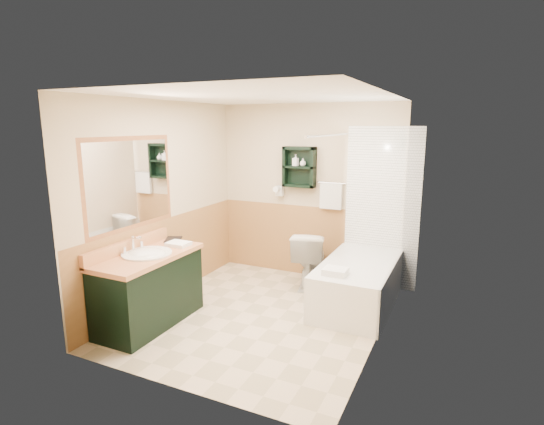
# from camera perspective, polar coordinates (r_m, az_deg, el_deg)

# --- Properties ---
(floor) EXTENTS (3.00, 3.00, 0.00)m
(floor) POSITION_cam_1_polar(r_m,az_deg,el_deg) (4.94, -1.59, -13.65)
(floor) COLOR beige
(floor) RESTS_ON ground
(back_wall) EXTENTS (2.60, 0.04, 2.40)m
(back_wall) POSITION_cam_1_polar(r_m,az_deg,el_deg) (5.93, 4.94, 2.81)
(back_wall) COLOR beige
(back_wall) RESTS_ON ground
(left_wall) EXTENTS (0.04, 3.00, 2.40)m
(left_wall) POSITION_cam_1_polar(r_m,az_deg,el_deg) (5.27, -14.61, 1.34)
(left_wall) COLOR beige
(left_wall) RESTS_ON ground
(right_wall) EXTENTS (0.04, 3.00, 2.40)m
(right_wall) POSITION_cam_1_polar(r_m,az_deg,el_deg) (4.15, 14.86, -1.44)
(right_wall) COLOR beige
(right_wall) RESTS_ON ground
(ceiling) EXTENTS (2.60, 3.00, 0.04)m
(ceiling) POSITION_cam_1_polar(r_m,az_deg,el_deg) (4.47, -1.77, 15.62)
(ceiling) COLOR white
(ceiling) RESTS_ON back_wall
(wainscot_left) EXTENTS (2.98, 2.98, 1.00)m
(wainscot_left) POSITION_cam_1_polar(r_m,az_deg,el_deg) (5.42, -13.94, -5.99)
(wainscot_left) COLOR tan
(wainscot_left) RESTS_ON left_wall
(wainscot_back) EXTENTS (2.58, 2.58, 1.00)m
(wainscot_back) POSITION_cam_1_polar(r_m,az_deg,el_deg) (6.05, 4.71, -3.81)
(wainscot_back) COLOR tan
(wainscot_back) RESTS_ON back_wall
(mirror_frame) EXTENTS (1.30, 1.30, 1.00)m
(mirror_frame) POSITION_cam_1_polar(r_m,az_deg,el_deg) (4.79, -18.51, 3.73)
(mirror_frame) COLOR #985E31
(mirror_frame) RESTS_ON left_wall
(mirror_glass) EXTENTS (1.20, 1.20, 0.90)m
(mirror_glass) POSITION_cam_1_polar(r_m,az_deg,el_deg) (4.78, -18.47, 3.72)
(mirror_glass) COLOR white
(mirror_glass) RESTS_ON left_wall
(tile_right) EXTENTS (1.50, 1.50, 2.10)m
(tile_right) POSITION_cam_1_polar(r_m,az_deg,el_deg) (4.91, 15.90, -1.28)
(tile_right) COLOR white
(tile_right) RESTS_ON right_wall
(tile_back) EXTENTS (0.95, 0.95, 2.10)m
(tile_back) POSITION_cam_1_polar(r_m,az_deg,el_deg) (5.65, 14.56, 0.47)
(tile_back) COLOR white
(tile_back) RESTS_ON back_wall
(tile_accent) EXTENTS (1.50, 1.50, 0.10)m
(tile_accent) POSITION_cam_1_polar(r_m,az_deg,el_deg) (4.80, 16.35, 8.68)
(tile_accent) COLOR #154B32
(tile_accent) RESTS_ON right_wall
(wall_shelf) EXTENTS (0.45, 0.15, 0.55)m
(wall_shelf) POSITION_cam_1_polar(r_m,az_deg,el_deg) (5.81, 3.67, 6.12)
(wall_shelf) COLOR black
(wall_shelf) RESTS_ON back_wall
(hair_dryer) EXTENTS (0.10, 0.24, 0.18)m
(hair_dryer) POSITION_cam_1_polar(r_m,az_deg,el_deg) (6.00, 1.05, 2.95)
(hair_dryer) COLOR white
(hair_dryer) RESTS_ON back_wall
(towel_bar) EXTENTS (0.40, 0.06, 0.40)m
(towel_bar) POSITION_cam_1_polar(r_m,az_deg,el_deg) (5.73, 8.01, 3.94)
(towel_bar) COLOR white
(towel_bar) RESTS_ON back_wall
(curtain_rod) EXTENTS (0.03, 1.60, 0.03)m
(curtain_rod) POSITION_cam_1_polar(r_m,az_deg,el_deg) (4.96, 7.82, 10.28)
(curtain_rod) COLOR silver
(curtain_rod) RESTS_ON back_wall
(shower_curtain) EXTENTS (1.05, 1.05, 1.70)m
(shower_curtain) POSITION_cam_1_polar(r_m,az_deg,el_deg) (5.22, 8.14, 0.94)
(shower_curtain) COLOR beige
(shower_curtain) RESTS_ON curtain_rod
(vanity) EXTENTS (0.59, 1.23, 0.78)m
(vanity) POSITION_cam_1_polar(r_m,az_deg,el_deg) (4.79, -16.20, -9.86)
(vanity) COLOR black
(vanity) RESTS_ON ground
(bathtub) EXTENTS (0.80, 1.50, 0.53)m
(bathtub) POSITION_cam_1_polar(r_m,az_deg,el_deg) (5.19, 11.47, -9.40)
(bathtub) COLOR silver
(bathtub) RESTS_ON ground
(toilet) EXTENTS (0.58, 0.83, 0.74)m
(toilet) POSITION_cam_1_polar(r_m,az_deg,el_deg) (5.69, 5.05, -6.18)
(toilet) COLOR silver
(toilet) RESTS_ON ground
(counter_towel) EXTENTS (0.25, 0.20, 0.04)m
(counter_towel) POSITION_cam_1_polar(r_m,az_deg,el_deg) (4.90, -12.48, -4.14)
(counter_towel) COLOR white
(counter_towel) RESTS_ON vanity
(vanity_book) EXTENTS (0.17, 0.10, 0.24)m
(vanity_book) POSITION_cam_1_polar(r_m,az_deg,el_deg) (5.11, -14.19, -2.38)
(vanity_book) COLOR black
(vanity_book) RESTS_ON vanity
(tub_towel) EXTENTS (0.25, 0.21, 0.07)m
(tub_towel) POSITION_cam_1_polar(r_m,az_deg,el_deg) (4.65, 8.52, -7.85)
(tub_towel) COLOR white
(tub_towel) RESTS_ON bathtub
(soap_bottle_a) EXTENTS (0.09, 0.16, 0.07)m
(soap_bottle_a) POSITION_cam_1_polar(r_m,az_deg,el_deg) (5.82, 3.19, 6.64)
(soap_bottle_a) COLOR silver
(soap_bottle_a) RESTS_ON wall_shelf
(soap_bottle_b) EXTENTS (0.10, 0.12, 0.08)m
(soap_bottle_b) POSITION_cam_1_polar(r_m,az_deg,el_deg) (5.78, 4.17, 6.65)
(soap_bottle_b) COLOR silver
(soap_bottle_b) RESTS_ON wall_shelf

